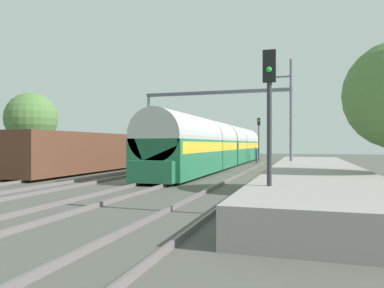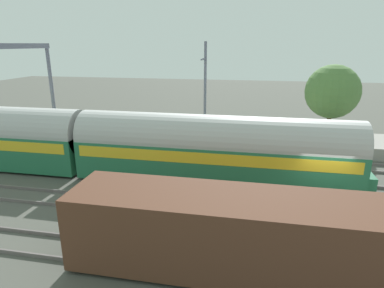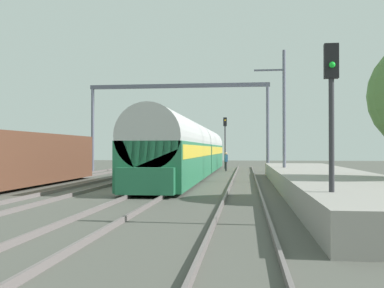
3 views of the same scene
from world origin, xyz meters
The scene contains 14 objects.
ground centered at (0.00, 0.00, 0.00)m, with size 120.00×120.00×0.00m, color #4E4F48.
track_far_west centered at (-5.93, 0.00, 0.08)m, with size 1.52×60.00×0.16m.
track_west centered at (-1.98, 0.00, 0.08)m, with size 1.51×60.00×0.16m.
track_east centered at (1.98, 0.00, 0.08)m, with size 1.51×60.00×0.16m.
track_far_east centered at (5.93, 0.00, 0.08)m, with size 1.52×60.00×0.16m.
platform centered at (9.74, 2.00, 0.45)m, with size 4.40×28.00×0.90m.
passenger_train centered at (1.98, 14.05, 1.97)m, with size 2.93×32.85×3.82m.
freight_car centered at (-5.93, 3.49, 1.47)m, with size 2.80×13.00×2.70m.
person_crossing centered at (4.21, 21.50, 1.03)m, with size 0.34×0.45×1.73m.
railway_signal_near centered at (8.23, -8.34, 3.05)m, with size 0.36×0.30×4.74m.
railway_signal_far centered at (3.89, 26.51, 3.37)m, with size 0.36×0.30×5.28m.
catenary_gantry centered at (0.00, 19.87, 5.89)m, with size 16.25×0.28×7.86m.
catenary_pole_east_mid centered at (8.28, 7.47, 4.15)m, with size 1.90×0.20×8.00m.
tree_west_background centered at (-15.66, 9.90, 4.50)m, with size 4.89×4.89×6.95m.
Camera 1 is at (9.15, -18.83, 2.09)m, focal length 34.13 mm.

